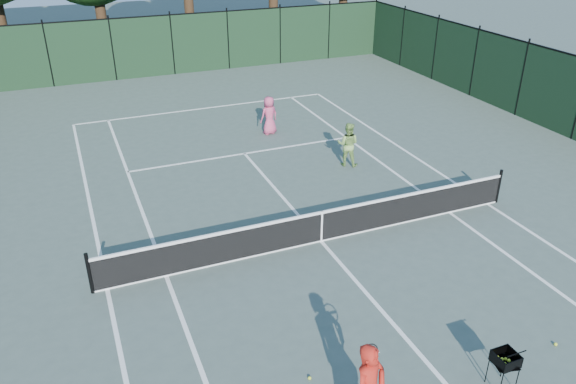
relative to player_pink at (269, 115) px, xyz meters
name	(u,v)px	position (x,y,z in m)	size (l,w,h in m)	color
ground	(321,241)	(-1.54, -7.93, -0.74)	(90.00, 90.00, 0.00)	#47564D
sideline_doubles_left	(107,289)	(-7.02, -7.93, -0.74)	(0.10, 23.77, 0.01)	white
sideline_doubles_right	(487,204)	(3.95, -7.93, -0.74)	(0.10, 23.77, 0.01)	white
sideline_singles_left	(166,276)	(-5.65, -7.93, -0.74)	(0.10, 23.77, 0.01)	white
sideline_singles_right	(449,212)	(2.58, -7.93, -0.74)	(0.10, 23.77, 0.01)	white
baseline_far	(205,108)	(-1.54, 3.96, -0.74)	(10.97, 0.10, 0.01)	white
service_line_far	(245,153)	(-1.54, -1.53, -0.74)	(8.23, 0.10, 0.01)	white
center_service_line	(321,241)	(-1.54, -7.93, -0.74)	(0.10, 12.80, 0.01)	white
tennis_net	(322,226)	(-1.54, -7.93, -0.27)	(11.69, 0.09, 1.06)	black
fence_far	(172,45)	(-1.54, 10.07, 0.76)	(24.00, 0.05, 3.00)	black
player_pink	(269,115)	(0.00, 0.00, 0.00)	(0.81, 0.62, 1.49)	#C4456D
player_green	(348,144)	(1.40, -3.80, 0.02)	(0.93, 0.90, 1.52)	#85B058
ball_hopper	(506,359)	(-0.64, -13.73, -0.09)	(0.49, 0.49, 0.78)	black
loose_ball_near_cart	(556,344)	(1.14, -13.31, -0.71)	(0.07, 0.07, 0.07)	#D3E32E
loose_ball_midcourt	(310,378)	(-3.83, -12.25, -0.71)	(0.07, 0.07, 0.07)	#C8DD2D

